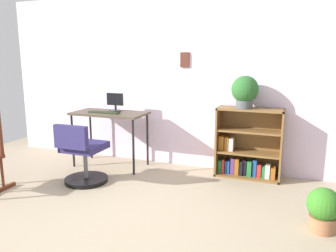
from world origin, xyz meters
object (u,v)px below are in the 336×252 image
potted_plant_on_shelf (245,91)px  potted_plant_floor (323,209)px  monitor (115,102)px  keyboard (104,112)px  desk (110,117)px  office_chair (83,157)px  bookshelf_low (247,147)px

potted_plant_on_shelf → potted_plant_floor: bearing=-52.2°
monitor → keyboard: bearing=-108.9°
keyboard → desk: bearing=66.9°
office_chair → potted_plant_floor: office_chair is taller
office_chair → bookshelf_low: (1.79, 0.96, 0.06)m
keyboard → office_chair: (0.07, -0.63, -0.44)m
desk → monitor: size_ratio=4.02×
monitor → office_chair: 0.99m
monitor → bookshelf_low: monitor is taller
keyboard → potted_plant_on_shelf: size_ratio=1.09×
monitor → office_chair: size_ratio=0.33×
keyboard → potted_plant_on_shelf: potted_plant_on_shelf is taller
monitor → keyboard: 0.23m
monitor → potted_plant_on_shelf: (1.74, 0.09, 0.21)m
keyboard → bookshelf_low: bookshelf_low is taller
bookshelf_low → potted_plant_on_shelf: potted_plant_on_shelf is taller
desk → potted_plant_on_shelf: bearing=6.5°
monitor → potted_plant_floor: size_ratio=0.64×
desk → keyboard: 0.12m
monitor → keyboard: monitor is taller
potted_plant_on_shelf → potted_plant_floor: potted_plant_on_shelf is taller
desk → potted_plant_on_shelf: (1.77, 0.20, 0.40)m
office_chair → bookshelf_low: 2.04m
keyboard → bookshelf_low: 1.93m
keyboard → bookshelf_low: size_ratio=0.49×
bookshelf_low → desk: bearing=-172.0°
keyboard → potted_plant_on_shelf: 1.86m
keyboard → potted_plant_on_shelf: (1.81, 0.28, 0.33)m
monitor → potted_plant_floor: bearing=-21.6°
keyboard → office_chair: keyboard is taller
desk → potted_plant_floor: bearing=-19.3°
desk → potted_plant_floor: (2.65, -0.92, -0.48)m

